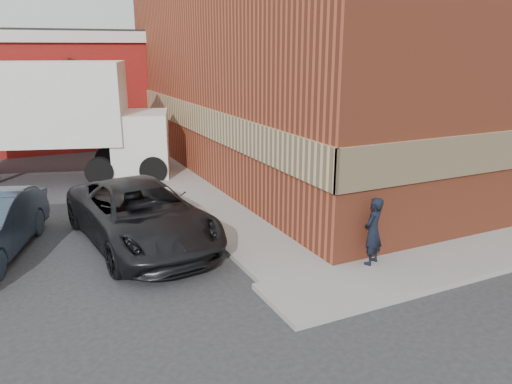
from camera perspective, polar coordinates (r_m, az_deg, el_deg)
name	(u,v)px	position (r m, az deg, el deg)	size (l,w,h in m)	color
ground	(273,284)	(10.73, 1.97, -10.48)	(90.00, 90.00, 0.00)	#28282B
brick_building	(355,50)	(21.76, 11.30, 15.62)	(14.25, 18.25, 9.36)	brown
sidewalk_west	(175,180)	(18.80, -9.21, 1.39)	(1.80, 18.00, 0.12)	gray
man	(373,231)	(11.40, 13.24, -4.36)	(0.57, 0.37, 1.55)	black
suv_a	(141,215)	(12.84, -13.03, -2.53)	(2.58, 5.61, 1.56)	black
box_truck	(54,113)	(19.89, -22.10, 8.36)	(9.11, 5.09, 4.31)	white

